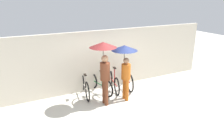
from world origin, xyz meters
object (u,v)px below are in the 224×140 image
object	(u,v)px
parked_bicycle_2	(113,81)
pedestrian_center	(125,59)
pedestrian_leading	(104,58)
parked_bicycle_1	(99,84)
parked_bicycle_0	(85,85)
parked_bicycle_3	(126,78)

from	to	relation	value
parked_bicycle_2	pedestrian_center	world-z (taller)	pedestrian_center
pedestrian_leading	pedestrian_center	size ratio (longest dim) A/B	1.09
parked_bicycle_1	pedestrian_center	distance (m)	1.54
parked_bicycle_0	pedestrian_leading	xyz separation A→B (m)	(0.38, -0.91, 1.23)
parked_bicycle_2	parked_bicycle_3	bearing A→B (deg)	-75.74
parked_bicycle_3	pedestrian_leading	xyz separation A→B (m)	(-1.37, -0.89, 1.22)
parked_bicycle_1	pedestrian_leading	xyz separation A→B (m)	(-0.20, -0.88, 1.25)
parked_bicycle_0	pedestrian_center	world-z (taller)	pedestrian_center
parked_bicycle_1	pedestrian_leading	bearing A→B (deg)	156.55
pedestrian_center	parked_bicycle_2	bearing A→B (deg)	91.26
parked_bicycle_0	parked_bicycle_3	bearing A→B (deg)	-80.99
parked_bicycle_3	parked_bicycle_2	bearing A→B (deg)	103.99
parked_bicycle_2	pedestrian_leading	size ratio (longest dim) A/B	0.81
parked_bicycle_1	pedestrian_center	xyz separation A→B (m)	(0.58, -0.88, 1.12)
pedestrian_center	pedestrian_leading	bearing A→B (deg)	-179.03
parked_bicycle_1	pedestrian_leading	size ratio (longest dim) A/B	0.79
pedestrian_leading	pedestrian_center	bearing A→B (deg)	1.85
parked_bicycle_2	pedestrian_center	xyz separation A→B (m)	(-0.00, -0.88, 1.11)
parked_bicycle_2	pedestrian_leading	world-z (taller)	pedestrian_leading
pedestrian_leading	parked_bicycle_0	bearing A→B (deg)	114.75
parked_bicycle_3	pedestrian_leading	size ratio (longest dim) A/B	0.81
parked_bicycle_3	pedestrian_center	xyz separation A→B (m)	(-0.59, -0.90, 1.10)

